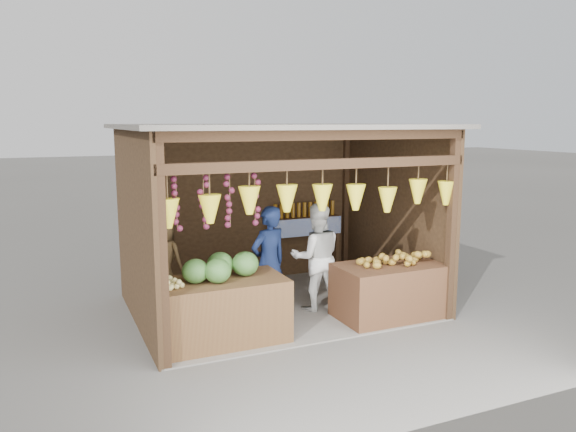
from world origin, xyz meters
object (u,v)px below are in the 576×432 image
at_px(man_standing, 269,263).
at_px(woman_standing, 316,257).
at_px(counter_left, 223,311).
at_px(counter_right, 389,291).
at_px(vendor_seated, 163,261).

distance_m(man_standing, woman_standing, 0.77).
bearing_deg(counter_left, counter_right, -2.06).
relative_size(counter_right, woman_standing, 0.93).
height_order(counter_left, woman_standing, woman_standing).
bearing_deg(man_standing, vendor_seated, -34.69).
xyz_separation_m(counter_left, man_standing, (0.83, 0.54, 0.39)).
xyz_separation_m(counter_left, counter_right, (2.36, -0.08, -0.02)).
height_order(man_standing, woman_standing, man_standing).
bearing_deg(counter_right, man_standing, 157.80).
relative_size(woman_standing, vendor_seated, 1.33).
bearing_deg(woman_standing, vendor_seated, 5.16).
bearing_deg(man_standing, counter_right, 139.59).
xyz_separation_m(counter_right, vendor_seated, (-2.89, 1.03, 0.49)).
bearing_deg(vendor_seated, woman_standing, -146.52).
xyz_separation_m(counter_right, man_standing, (-1.53, 0.63, 0.41)).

